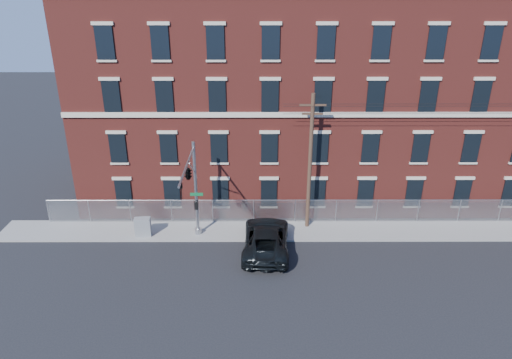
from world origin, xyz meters
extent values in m
plane|color=black|center=(0.00, 0.00, 0.00)|extent=(140.00, 140.00, 0.00)
cube|color=gray|center=(12.00, 5.00, 0.06)|extent=(65.00, 3.00, 0.12)
cube|color=maroon|center=(12.00, 14.00, 8.00)|extent=(55.00, 14.00, 16.00)
cube|color=beige|center=(12.00, 6.92, 8.30)|extent=(55.00, 0.18, 0.35)
cube|color=black|center=(-11.83, 6.94, 2.20)|extent=(1.20, 0.10, 2.20)
cube|color=black|center=(-11.83, 6.94, 5.80)|extent=(1.20, 0.10, 2.20)
cube|color=black|center=(-11.83, 6.94, 9.60)|extent=(1.20, 0.10, 2.20)
cube|color=black|center=(-11.83, 6.94, 13.20)|extent=(1.20, 0.10, 2.20)
cube|color=black|center=(-8.17, 6.94, 2.20)|extent=(1.20, 0.10, 2.20)
cube|color=black|center=(-8.17, 6.94, 5.80)|extent=(1.20, 0.10, 2.20)
cube|color=black|center=(-8.17, 6.94, 9.60)|extent=(1.20, 0.10, 2.20)
cube|color=black|center=(-8.17, 6.94, 13.20)|extent=(1.20, 0.10, 2.20)
cube|color=black|center=(-4.50, 6.94, 2.20)|extent=(1.20, 0.10, 2.20)
cube|color=black|center=(-4.50, 6.94, 5.80)|extent=(1.20, 0.10, 2.20)
cube|color=black|center=(-4.50, 6.94, 9.60)|extent=(1.20, 0.10, 2.20)
cube|color=black|center=(-4.50, 6.94, 13.20)|extent=(1.20, 0.10, 2.20)
cube|color=black|center=(-0.83, 6.94, 2.20)|extent=(1.20, 0.10, 2.20)
cube|color=black|center=(-0.83, 6.94, 5.80)|extent=(1.20, 0.10, 2.20)
cube|color=black|center=(-0.83, 6.94, 9.60)|extent=(1.20, 0.10, 2.20)
cube|color=black|center=(-0.83, 6.94, 13.20)|extent=(1.20, 0.10, 2.20)
cube|color=black|center=(2.83, 6.94, 2.20)|extent=(1.20, 0.10, 2.20)
cube|color=black|center=(2.83, 6.94, 5.80)|extent=(1.20, 0.10, 2.20)
cube|color=black|center=(2.83, 6.94, 9.60)|extent=(1.20, 0.10, 2.20)
cube|color=black|center=(2.83, 6.94, 13.20)|extent=(1.20, 0.10, 2.20)
cube|color=black|center=(6.50, 6.94, 2.20)|extent=(1.20, 0.10, 2.20)
cube|color=black|center=(6.50, 6.94, 5.80)|extent=(1.20, 0.10, 2.20)
cube|color=black|center=(6.50, 6.94, 9.60)|extent=(1.20, 0.10, 2.20)
cube|color=black|center=(6.50, 6.94, 13.20)|extent=(1.20, 0.10, 2.20)
cube|color=black|center=(10.17, 6.94, 2.20)|extent=(1.20, 0.10, 2.20)
cube|color=black|center=(10.17, 6.94, 5.80)|extent=(1.20, 0.10, 2.20)
cube|color=black|center=(10.17, 6.94, 9.60)|extent=(1.20, 0.10, 2.20)
cube|color=black|center=(10.17, 6.94, 13.20)|extent=(1.20, 0.10, 2.20)
cube|color=black|center=(13.83, 6.94, 2.20)|extent=(1.20, 0.10, 2.20)
cube|color=black|center=(13.83, 6.94, 5.80)|extent=(1.20, 0.10, 2.20)
cube|color=black|center=(13.83, 6.94, 9.60)|extent=(1.20, 0.10, 2.20)
cube|color=black|center=(13.83, 6.94, 13.20)|extent=(1.20, 0.10, 2.20)
cube|color=black|center=(17.50, 6.94, 2.20)|extent=(1.20, 0.10, 2.20)
cube|color=#A5A8AD|center=(12.00, 6.30, 1.02)|extent=(59.00, 0.02, 1.80)
cylinder|color=#9EA0A5|center=(12.00, 6.30, 1.92)|extent=(59.00, 0.04, 0.04)
cylinder|color=#9EA0A5|center=(-17.50, 6.30, 1.02)|extent=(0.06, 0.06, 1.85)
cylinder|color=#9EA0A5|center=(-14.39, 6.30, 1.02)|extent=(0.06, 0.06, 1.85)
cylinder|color=#9EA0A5|center=(-11.29, 6.30, 1.02)|extent=(0.06, 0.06, 1.85)
cylinder|color=#9EA0A5|center=(-8.18, 6.30, 1.02)|extent=(0.06, 0.06, 1.85)
cylinder|color=#9EA0A5|center=(-5.08, 6.30, 1.02)|extent=(0.06, 0.06, 1.85)
cylinder|color=#9EA0A5|center=(-1.97, 6.30, 1.02)|extent=(0.06, 0.06, 1.85)
cylinder|color=#9EA0A5|center=(1.13, 6.30, 1.02)|extent=(0.06, 0.06, 1.85)
cylinder|color=#9EA0A5|center=(4.24, 6.30, 1.02)|extent=(0.06, 0.06, 1.85)
cylinder|color=#9EA0A5|center=(7.34, 6.30, 1.02)|extent=(0.06, 0.06, 1.85)
cylinder|color=#9EA0A5|center=(10.45, 6.30, 1.02)|extent=(0.06, 0.06, 1.85)
cylinder|color=#9EA0A5|center=(13.55, 6.30, 1.02)|extent=(0.06, 0.06, 1.85)
cylinder|color=#9EA0A5|center=(16.66, 6.30, 1.02)|extent=(0.06, 0.06, 1.85)
cylinder|color=#9EA0A5|center=(-6.00, 4.50, 3.62)|extent=(0.22, 0.22, 7.00)
cylinder|color=#9EA0A5|center=(-6.00, 4.50, 0.32)|extent=(0.50, 0.50, 0.40)
cylinder|color=#9EA0A5|center=(-6.00, 1.25, 6.72)|extent=(0.14, 6.50, 0.14)
cylinder|color=#9EA0A5|center=(-6.00, 3.30, 5.72)|extent=(0.08, 2.18, 1.56)
cube|color=#0C592D|center=(-5.95, 4.35, 3.32)|extent=(0.90, 0.03, 0.22)
cube|color=black|center=(-6.00, 4.25, 2.52)|extent=(0.25, 0.25, 0.60)
imported|color=black|center=(-6.00, -1.30, 6.17)|extent=(0.16, 0.20, 1.00)
imported|color=black|center=(-6.00, 1.50, 6.17)|extent=(0.53, 2.48, 1.00)
cylinder|color=#483024|center=(2.00, 5.60, 5.12)|extent=(0.28, 0.28, 10.00)
cube|color=#483024|center=(2.00, 5.60, 9.32)|extent=(1.80, 0.12, 0.12)
cube|color=#483024|center=(2.00, 5.60, 8.72)|extent=(1.40, 0.12, 0.12)
imported|color=black|center=(-1.13, 2.45, 0.90)|extent=(3.32, 6.64, 1.81)
cube|color=slate|center=(-9.90, 4.20, 0.82)|extent=(1.16, 0.65, 1.40)
camera|label=1|loc=(-1.89, -24.58, 16.91)|focal=32.26mm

